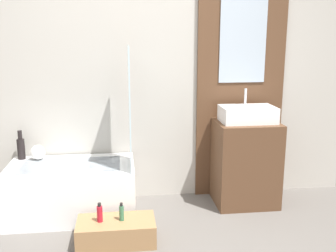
{
  "coord_description": "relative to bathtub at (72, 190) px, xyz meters",
  "views": [
    {
      "loc": [
        -0.22,
        -2.26,
        1.63
      ],
      "look_at": [
        0.14,
        0.72,
        0.93
      ],
      "focal_mm": 42.0,
      "sensor_mm": 36.0,
      "label": 1
    }
  ],
  "objects": [
    {
      "name": "sink",
      "position": [
        1.66,
        0.07,
        0.65
      ],
      "size": [
        0.51,
        0.32,
        0.31
      ],
      "color": "white",
      "rests_on": "vanity_cabinet"
    },
    {
      "name": "vanity_cabinet",
      "position": [
        1.66,
        0.07,
        0.17
      ],
      "size": [
        0.59,
        0.48,
        0.82
      ],
      "primitive_type": "cube",
      "color": "brown",
      "rests_on": "ground_plane"
    },
    {
      "name": "bathtub",
      "position": [
        0.0,
        0.0,
        0.0
      ],
      "size": [
        1.13,
        0.65,
        0.48
      ],
      "color": "white",
      "rests_on": "ground_plane"
    },
    {
      "name": "bottle_soap_primary",
      "position": [
        0.28,
        -0.56,
        0.01
      ],
      "size": [
        0.04,
        0.04,
        0.16
      ],
      "color": "#B21928",
      "rests_on": "wooden_step_bench"
    },
    {
      "name": "wall_wood_accent",
      "position": [
        1.66,
        0.33,
        1.07
      ],
      "size": [
        0.88,
        0.04,
        2.6
      ],
      "color": "brown",
      "rests_on": "ground_plane"
    },
    {
      "name": "bottle_soap_secondary",
      "position": [
        0.45,
        -0.56,
        0.01
      ],
      "size": [
        0.04,
        0.04,
        0.15
      ],
      "color": "#38704C",
      "rests_on": "wooden_step_bench"
    },
    {
      "name": "vase_tall_dark",
      "position": [
        -0.48,
        0.24,
        0.35
      ],
      "size": [
        0.07,
        0.07,
        0.28
      ],
      "color": "black",
      "rests_on": "bathtub"
    },
    {
      "name": "wall_tiled_back",
      "position": [
        0.69,
        0.38,
        1.06
      ],
      "size": [
        4.2,
        0.06,
        2.6
      ],
      "primitive_type": "cube",
      "color": "#B7B2A8",
      "rests_on": "ground_plane"
    },
    {
      "name": "vase_round_light",
      "position": [
        -0.32,
        0.21,
        0.31
      ],
      "size": [
        0.14,
        0.14,
        0.14
      ],
      "primitive_type": "sphere",
      "color": "silver",
      "rests_on": "bathtub"
    },
    {
      "name": "wooden_step_bench",
      "position": [
        0.4,
        -0.56,
        -0.15
      ],
      "size": [
        0.62,
        0.33,
        0.19
      ],
      "primitive_type": "cube",
      "color": "#997047",
      "rests_on": "ground_plane"
    },
    {
      "name": "glass_shower_screen",
      "position": [
        0.54,
        -0.08,
        0.77
      ],
      "size": [
        0.01,
        0.46,
        1.07
      ],
      "primitive_type": "cube",
      "color": "silver",
      "rests_on": "bathtub"
    }
  ]
}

